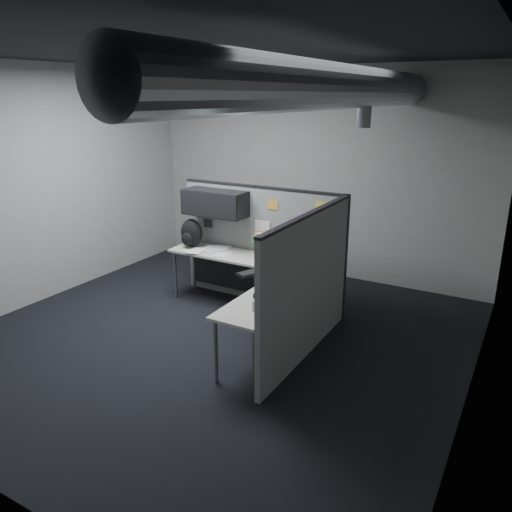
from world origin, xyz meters
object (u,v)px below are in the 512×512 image
Objects in this scene: backpack at (191,234)px; monitor at (302,249)px; desk at (254,275)px; phone at (264,293)px; keyboard at (256,272)px.

monitor is at bearing 9.97° from backpack.
desk is 3.93× the size of monitor.
backpack is (-1.76, 1.07, 0.16)m from phone.
monitor is 0.65m from keyboard.
monitor is at bearing 28.90° from keyboard.
phone is at bearing -53.82° from desk.
backpack is (-1.33, 0.51, 0.18)m from keyboard.
phone is at bearing -20.20° from backpack.
desk is 0.32m from keyboard.
backpack is at bearing 137.43° from keyboard.
phone reaches higher than desk.
monitor is 1.45× the size of backpack.
desk is at bearing 128.57° from phone.
monitor is at bearing 94.70° from phone.
phone is at bearing -97.09° from monitor.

